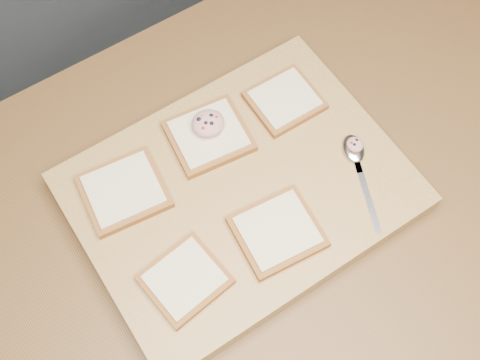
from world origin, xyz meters
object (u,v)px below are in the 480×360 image
object	(u,v)px
tuna_salad_dollop	(208,123)
spoon	(356,155)
cutting_board	(240,192)
bread_far_center	(209,136)

from	to	relation	value
tuna_salad_dollop	spoon	world-z (taller)	tuna_salad_dollop
cutting_board	spoon	distance (m)	0.19
cutting_board	tuna_salad_dollop	bearing A→B (deg)	84.43
bread_far_center	tuna_salad_dollop	bearing A→B (deg)	59.52
bread_far_center	spoon	xyz separation A→B (m)	(0.18, -0.16, -0.00)
spoon	tuna_salad_dollop	bearing A→B (deg)	135.80
cutting_board	spoon	world-z (taller)	spoon
spoon	bread_far_center	bearing A→B (deg)	138.23
cutting_board	spoon	xyz separation A→B (m)	(0.18, -0.06, 0.02)
tuna_salad_dollop	spoon	xyz separation A→B (m)	(0.17, -0.17, -0.02)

